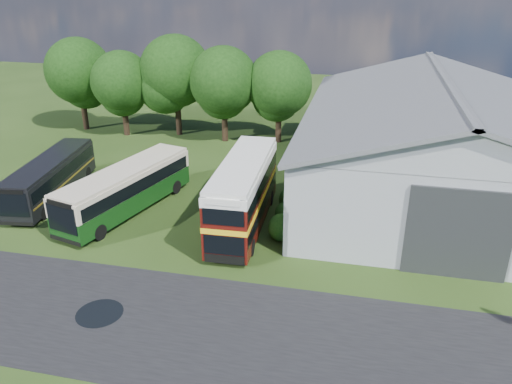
% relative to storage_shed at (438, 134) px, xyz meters
% --- Properties ---
extents(ground, '(120.00, 120.00, 0.00)m').
position_rel_storage_shed_xyz_m(ground, '(-15.00, -15.98, -4.17)').
color(ground, '#1E3210').
rests_on(ground, ground).
extents(asphalt_road, '(60.00, 8.00, 0.02)m').
position_rel_storage_shed_xyz_m(asphalt_road, '(-12.00, -18.98, -4.17)').
color(asphalt_road, black).
rests_on(asphalt_road, ground).
extents(puddle, '(2.20, 2.20, 0.01)m').
position_rel_storage_shed_xyz_m(puddle, '(-16.50, -18.98, -4.17)').
color(puddle, black).
rests_on(puddle, ground).
extents(storage_shed, '(18.80, 24.80, 8.15)m').
position_rel_storage_shed_xyz_m(storage_shed, '(0.00, 0.00, 0.00)').
color(storage_shed, gray).
rests_on(storage_shed, ground).
extents(tree_left_a, '(6.46, 6.46, 9.12)m').
position_rel_storage_shed_xyz_m(tree_left_a, '(-33.00, 8.52, 1.71)').
color(tree_left_a, black).
rests_on(tree_left_a, ground).
extents(tree_left_b, '(5.78, 5.78, 8.16)m').
position_rel_storage_shed_xyz_m(tree_left_b, '(-28.00, 7.52, 1.09)').
color(tree_left_b, black).
rests_on(tree_left_b, ground).
extents(tree_mid, '(6.80, 6.80, 9.60)m').
position_rel_storage_shed_xyz_m(tree_mid, '(-23.00, 8.82, 2.02)').
color(tree_mid, black).
rests_on(tree_mid, ground).
extents(tree_right_a, '(6.26, 6.26, 8.83)m').
position_rel_storage_shed_xyz_m(tree_right_a, '(-18.00, 7.82, 1.52)').
color(tree_right_a, black).
rests_on(tree_right_a, ground).
extents(tree_right_b, '(5.98, 5.98, 8.45)m').
position_rel_storage_shed_xyz_m(tree_right_b, '(-13.00, 8.62, 1.27)').
color(tree_right_b, black).
rests_on(tree_right_b, ground).
extents(shrub_front, '(1.70, 1.70, 1.70)m').
position_rel_storage_shed_xyz_m(shrub_front, '(-9.40, -9.98, -4.17)').
color(shrub_front, '#194714').
rests_on(shrub_front, ground).
extents(shrub_mid, '(1.60, 1.60, 1.60)m').
position_rel_storage_shed_xyz_m(shrub_mid, '(-9.40, -7.98, -4.17)').
color(shrub_mid, '#194714').
rests_on(shrub_mid, ground).
extents(shrub_back, '(1.80, 1.80, 1.80)m').
position_rel_storage_shed_xyz_m(shrub_back, '(-9.40, -5.98, -4.17)').
color(shrub_back, '#194714').
rests_on(shrub_back, ground).
extents(bus_green_single, '(5.21, 11.26, 3.03)m').
position_rel_storage_shed_xyz_m(bus_green_single, '(-20.12, -8.45, -2.56)').
color(bus_green_single, black).
rests_on(bus_green_single, ground).
extents(bus_maroon_double, '(2.92, 10.21, 4.35)m').
position_rel_storage_shed_xyz_m(bus_maroon_double, '(-12.02, -8.86, -1.99)').
color(bus_maroon_double, black).
rests_on(bus_maroon_double, ground).
extents(bus_dark_single, '(3.68, 10.36, 2.79)m').
position_rel_storage_shed_xyz_m(bus_dark_single, '(-26.38, -7.45, -2.68)').
color(bus_dark_single, black).
rests_on(bus_dark_single, ground).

